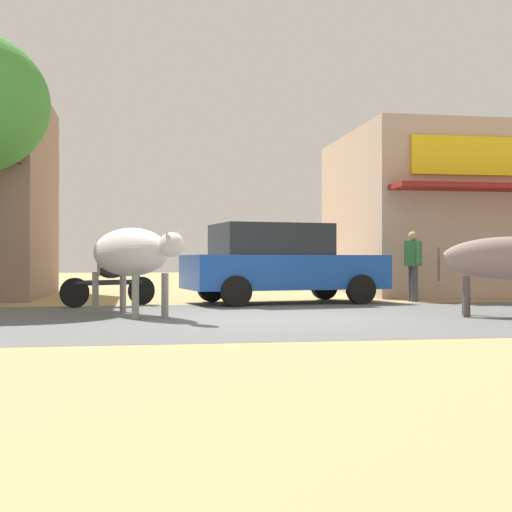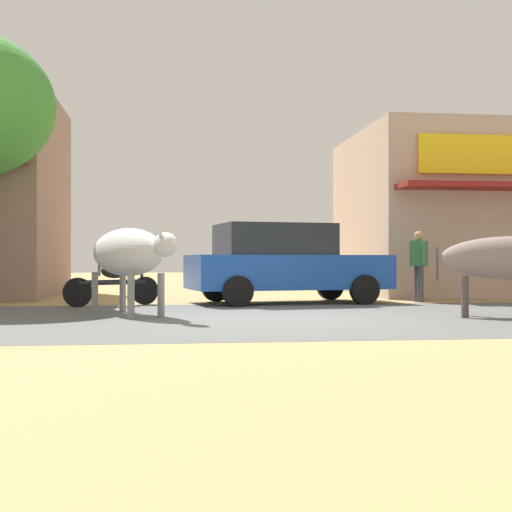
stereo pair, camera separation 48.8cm
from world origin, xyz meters
TOP-DOWN VIEW (x-y plane):
  - ground at (0.00, 0.00)m, footprint 80.00×80.00m
  - asphalt_road at (0.00, 0.00)m, footprint 72.00×6.51m
  - storefront_right_club at (6.70, 7.30)m, footprint 6.80×6.30m
  - parked_hatchback_car at (0.72, 3.64)m, footprint 4.31×2.49m
  - parked_motorcycle at (-2.72, 3.18)m, footprint 1.78×0.98m
  - cow_near_brown at (-2.31, 0.69)m, footprint 1.71×2.74m
  - pedestrian_by_shop at (3.66, 3.69)m, footprint 0.46×0.61m

SIDE VIEW (x-z plane):
  - ground at x=0.00m, z-range 0.00..0.00m
  - asphalt_road at x=0.00m, z-range 0.00..0.00m
  - parked_motorcycle at x=-2.72m, z-range -0.06..0.97m
  - parked_hatchback_car at x=0.72m, z-range 0.02..1.66m
  - pedestrian_by_shop at x=3.66m, z-range 0.12..1.64m
  - cow_near_brown at x=-2.31m, z-range 0.31..1.72m
  - storefront_right_club at x=6.70m, z-range 0.00..4.26m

